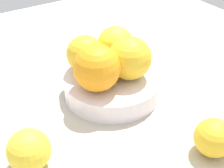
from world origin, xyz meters
The scene contains 9 objects.
ground_plane centered at (0.00, 0.00, -1.00)cm, with size 110.00×110.00×2.00cm, color #BCB29E.
fruit_bowl centered at (0.00, 0.00, 1.90)cm, with size 19.38×19.38×4.01cm.
orange_in_bowl_0 centered at (2.94, -1.70, 8.26)cm, with size 8.49×8.49×8.49cm, color yellow.
orange_in_bowl_1 centered at (-4.30, -1.55, 8.41)cm, with size 8.80×8.80×8.80cm, color orange.
orange_in_bowl_2 centered at (-2.98, 5.17, 7.78)cm, with size 7.55×7.55×7.55cm, color yellow.
orange_in_bowl_3 centered at (4.31, 5.31, 7.84)cm, with size 7.67×7.67×7.67cm, color yellow.
orange_loose_0 centered at (-21.00, -9.26, 3.37)cm, with size 6.75×6.75×6.75cm, color yellow.
orange_loose_1 centered at (4.70, -22.46, 3.19)cm, with size 6.39×6.39×6.39cm, color yellow.
folded_napkin centered at (31.37, 1.73, 0.15)cm, with size 12.38×12.38×0.30cm, color white.
Camera 1 is at (-29.56, -45.53, 39.44)cm, focal length 52.41 mm.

